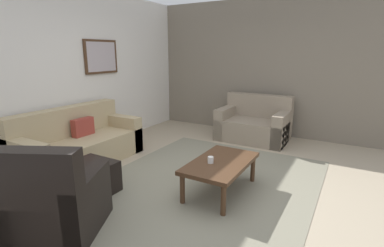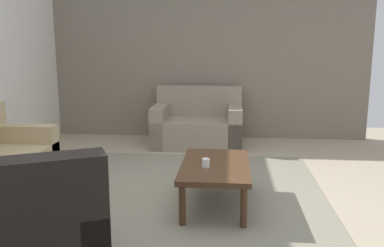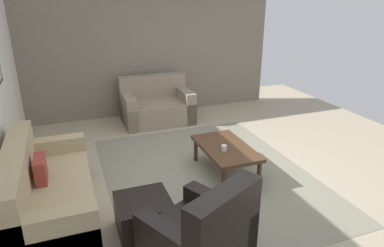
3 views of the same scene
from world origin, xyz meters
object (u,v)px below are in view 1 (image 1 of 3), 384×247
Objects in this scene: ottoman at (89,179)px; coffee_table at (221,165)px; armchair_leather at (53,206)px; framed_artwork at (101,57)px; couch_main at (77,145)px; cup at (211,160)px; couch_loveseat at (255,125)px.

coffee_table is (0.88, -1.38, 0.16)m from ottoman.
armchair_leather is 1.92× the size of ottoman.
framed_artwork is (2.37, 1.77, 1.33)m from armchair_leather.
coffee_table is (1.61, -1.01, 0.05)m from armchair_leather.
couch_main is at bearing 96.05° from coffee_table.
framed_artwork is at bearing 40.64° from ottoman.
cup is (0.13, -2.30, 0.15)m from couch_main.
couch_loveseat is 1.22× the size of coffee_table.
coffee_table is (0.25, -2.38, 0.06)m from couch_main.
framed_artwork is at bearing 21.62° from couch_main.
ottoman is 1.64m from coffee_table.
ottoman is 0.51× the size of coffee_table.
armchair_leather is at bearing -134.77° from couch_main.
couch_main is at bearing 58.05° from ottoman.
coffee_table is at bearing -83.95° from couch_main.
ottoman is 1.52m from cup.
cup is at bearing -107.94° from framed_artwork.
framed_artwork reaches higher than ottoman.
couch_main is 1.18m from ottoman.
armchair_leather is (-4.06, 0.64, 0.01)m from couch_loveseat.
framed_artwork reaches higher than armchair_leather.
couch_loveseat is at bearing -55.05° from framed_artwork.
couch_main is at bearing -158.38° from framed_artwork.
cup is (-0.12, 0.08, 0.09)m from coffee_table.
framed_artwork is (0.75, 2.78, 1.28)m from coffee_table.
coffee_table is at bearing -31.94° from armchair_leather.
coffee_table is 13.71× the size of cup.
cup is at bearing -86.67° from couch_main.
framed_artwork reaches higher than cup.
armchair_leather is 3.24m from framed_artwork.
framed_artwork is (-1.69, 2.42, 1.35)m from couch_loveseat.
coffee_table is 3.15m from framed_artwork.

